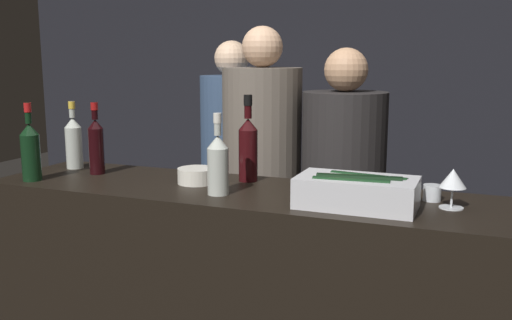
% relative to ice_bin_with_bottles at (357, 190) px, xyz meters
% --- Properties ---
extents(wall_back_chalkboard, '(6.40, 0.06, 2.80)m').
position_rel_ice_bin_with_bottles_xyz_m(wall_back_chalkboard, '(-0.43, 2.54, 0.26)').
color(wall_back_chalkboard, black).
rests_on(wall_back_chalkboard, ground_plane).
extents(bar_counter, '(2.25, 0.55, 1.07)m').
position_rel_ice_bin_with_bottles_xyz_m(bar_counter, '(-0.43, 0.10, -0.60)').
color(bar_counter, black).
rests_on(bar_counter, ground_plane).
extents(ice_bin_with_bottles, '(0.42, 0.23, 0.12)m').
position_rel_ice_bin_with_bottles_xyz_m(ice_bin_with_bottles, '(0.00, 0.00, 0.00)').
color(ice_bin_with_bottles, silver).
rests_on(ice_bin_with_bottles, bar_counter).
extents(bowl_white, '(0.16, 0.16, 0.06)m').
position_rel_ice_bin_with_bottles_xyz_m(bowl_white, '(-0.71, 0.14, -0.03)').
color(bowl_white, silver).
rests_on(bowl_white, bar_counter).
extents(wine_glass, '(0.09, 0.09, 0.14)m').
position_rel_ice_bin_with_bottles_xyz_m(wine_glass, '(0.31, 0.11, 0.04)').
color(wine_glass, silver).
rests_on(wine_glass, bar_counter).
extents(candle_votive, '(0.07, 0.07, 0.06)m').
position_rel_ice_bin_with_bottles_xyz_m(candle_votive, '(0.24, 0.20, -0.03)').
color(candle_votive, silver).
rests_on(candle_votive, bar_counter).
extents(white_wine_bottle, '(0.08, 0.08, 0.31)m').
position_rel_ice_bin_with_bottles_xyz_m(white_wine_bottle, '(-0.54, -0.01, 0.06)').
color(white_wine_bottle, '#B2B7AD').
rests_on(white_wine_bottle, bar_counter).
extents(red_wine_bottle_black_foil, '(0.08, 0.08, 0.37)m').
position_rel_ice_bin_with_bottles_xyz_m(red_wine_bottle_black_foil, '(-0.52, 0.26, 0.09)').
color(red_wine_bottle_black_foil, black).
rests_on(red_wine_bottle_black_foil, bar_counter).
extents(red_wine_bottle_tall, '(0.07, 0.07, 0.32)m').
position_rel_ice_bin_with_bottles_xyz_m(red_wine_bottle_tall, '(-1.22, 0.15, 0.08)').
color(red_wine_bottle_tall, black).
rests_on(red_wine_bottle_tall, bar_counter).
extents(rose_wine_bottle, '(0.08, 0.08, 0.32)m').
position_rel_ice_bin_with_bottles_xyz_m(rose_wine_bottle, '(-1.40, 0.22, 0.07)').
color(rose_wine_bottle, '#B2B7AD').
rests_on(rose_wine_bottle, bar_counter).
extents(red_wine_bottle_burgundy, '(0.08, 0.08, 0.33)m').
position_rel_ice_bin_with_bottles_xyz_m(red_wine_bottle_burgundy, '(-1.39, -0.08, 0.07)').
color(red_wine_bottle_burgundy, black).
rests_on(red_wine_bottle_burgundy, bar_counter).
extents(person_in_hoodie, '(0.41, 0.41, 1.64)m').
position_rel_ice_bin_with_bottles_xyz_m(person_in_hoodie, '(-0.23, 0.78, -0.23)').
color(person_in_hoodie, black).
rests_on(person_in_hoodie, ground_plane).
extents(person_blond_tee, '(0.39, 0.39, 1.70)m').
position_rel_ice_bin_with_bottles_xyz_m(person_blond_tee, '(-1.04, 1.25, -0.20)').
color(person_blond_tee, black).
rests_on(person_blond_tee, ground_plane).
extents(person_grey_polo, '(0.41, 0.41, 1.75)m').
position_rel_ice_bin_with_bottles_xyz_m(person_grey_polo, '(-0.67, 0.82, -0.17)').
color(person_grey_polo, black).
rests_on(person_grey_polo, ground_plane).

